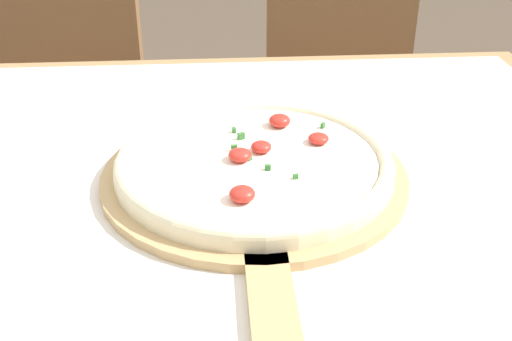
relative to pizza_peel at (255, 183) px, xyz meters
The scene contains 6 objects.
dining_table 0.14m from the pizza_peel, 160.28° to the right, with size 1.19×1.04×0.78m.
towel_cloth 0.06m from the pizza_peel, 160.28° to the right, with size 1.11×0.96×0.00m.
pizza_peel is the anchor object (origin of this frame).
pizza 0.03m from the pizza_peel, 89.37° to the left, with size 0.35×0.35×0.04m.
chair_left 0.97m from the pizza_peel, 117.34° to the left, with size 0.44×0.44×0.87m.
chair_right 0.91m from the pizza_peel, 71.50° to the left, with size 0.43×0.43×0.87m.
Camera 1 is at (0.01, -0.67, 1.19)m, focal length 45.00 mm.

